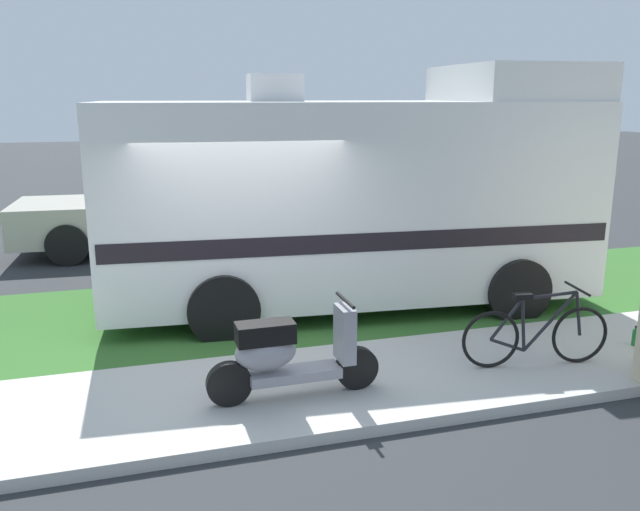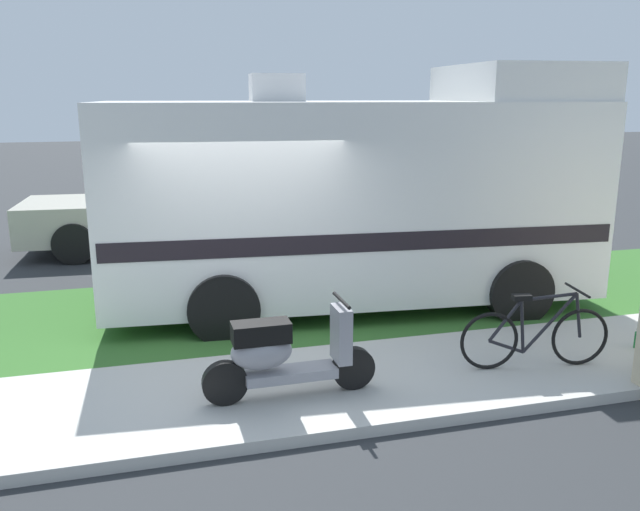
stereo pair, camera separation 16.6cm
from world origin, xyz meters
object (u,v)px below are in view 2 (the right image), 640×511
object	(u,v)px
pickup_truck_near	(186,199)
scooter	(284,354)
bicycle	(535,335)
bottle_green	(637,340)
motorhome_rv	(356,195)

from	to	relation	value
pickup_truck_near	scooter	bearing A→B (deg)	-86.82
scooter	bicycle	distance (m)	2.79
scooter	pickup_truck_near	size ratio (longest dim) A/B	0.33
pickup_truck_near	bottle_green	size ratio (longest dim) A/B	21.32
motorhome_rv	pickup_truck_near	size ratio (longest dim) A/B	1.34
motorhome_rv	bicycle	xyz separation A→B (m)	(1.09, -2.96, -1.15)
scooter	bicycle	world-z (taller)	scooter
bicycle	pickup_truck_near	distance (m)	8.08
motorhome_rv	bicycle	size ratio (longest dim) A/B	4.16
bicycle	bottle_green	distance (m)	1.53
pickup_truck_near	bottle_green	xyz separation A→B (m)	(4.70, -7.23, -0.77)
motorhome_rv	bottle_green	world-z (taller)	motorhome_rv
pickup_truck_near	bottle_green	world-z (taller)	pickup_truck_near
motorhome_rv	pickup_truck_near	world-z (taller)	motorhome_rv
motorhome_rv	bicycle	bearing A→B (deg)	-69.84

